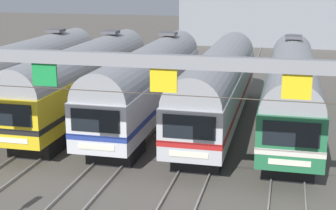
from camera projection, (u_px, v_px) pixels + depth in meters
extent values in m
plane|color=#5B564F|center=(150.00, 123.00, 31.63)|extent=(160.00, 160.00, 0.00)
cube|color=gray|center=(105.00, 68.00, 49.65)|extent=(0.07, 70.00, 0.15)
cube|color=gray|center=(119.00, 68.00, 49.33)|extent=(0.07, 70.00, 0.15)
cube|color=gray|center=(147.00, 69.00, 48.72)|extent=(0.07, 70.00, 0.15)
cube|color=gray|center=(161.00, 70.00, 48.40)|extent=(0.07, 70.00, 0.15)
cube|color=gray|center=(190.00, 71.00, 47.79)|extent=(0.07, 70.00, 0.15)
cube|color=gray|center=(205.00, 72.00, 47.47)|extent=(0.07, 70.00, 0.15)
cube|color=gray|center=(235.00, 73.00, 46.86)|extent=(0.07, 70.00, 0.15)
cube|color=gray|center=(251.00, 74.00, 46.54)|extent=(0.07, 70.00, 0.15)
cube|color=gray|center=(282.00, 75.00, 45.93)|extent=(0.07, 70.00, 0.15)
cube|color=gray|center=(298.00, 76.00, 45.61)|extent=(0.07, 70.00, 0.15)
cube|color=maroon|center=(24.00, 81.00, 32.93)|extent=(2.85, 18.00, 2.35)
cube|color=beige|center=(24.00, 87.00, 33.02)|extent=(2.88, 18.02, 0.28)
cylinder|color=gray|center=(22.00, 63.00, 32.64)|extent=(2.74, 17.64, 2.74)
cube|color=black|center=(66.00, 87.00, 39.30)|extent=(2.28, 2.60, 1.05)
cube|color=#4C4C51|center=(56.00, 31.00, 37.00)|extent=(1.10, 1.10, 0.20)
cube|color=gold|center=(85.00, 84.00, 32.00)|extent=(2.85, 18.00, 2.35)
cube|color=black|center=(85.00, 90.00, 32.09)|extent=(2.88, 18.02, 0.28)
cylinder|color=gray|center=(84.00, 66.00, 31.71)|extent=(2.74, 17.64, 2.74)
cube|color=black|center=(9.00, 115.00, 23.38)|extent=(2.28, 0.06, 1.03)
cube|color=silver|center=(11.00, 140.00, 23.69)|extent=(1.71, 0.05, 0.24)
cube|color=black|center=(40.00, 141.00, 26.49)|extent=(2.28, 2.60, 1.05)
cube|color=black|center=(118.00, 89.00, 38.36)|extent=(2.28, 2.60, 1.05)
cube|color=#4C4C51|center=(110.00, 32.00, 36.07)|extent=(1.10, 1.10, 0.20)
cube|color=silver|center=(149.00, 88.00, 31.07)|extent=(2.85, 18.00, 2.35)
cube|color=navy|center=(149.00, 93.00, 31.16)|extent=(2.88, 18.02, 0.28)
cylinder|color=gray|center=(149.00, 69.00, 30.78)|extent=(2.74, 17.64, 2.74)
cube|color=black|center=(95.00, 121.00, 22.45)|extent=(2.28, 0.06, 1.03)
cube|color=silver|center=(96.00, 147.00, 22.76)|extent=(1.71, 0.05, 0.24)
cube|color=black|center=(117.00, 148.00, 25.56)|extent=(2.28, 2.60, 1.05)
cube|color=black|center=(172.00, 92.00, 37.43)|extent=(2.28, 2.60, 1.05)
cube|color=#4C4C51|center=(168.00, 34.00, 35.14)|extent=(1.10, 1.10, 0.20)
cube|color=#B2B5BA|center=(218.00, 91.00, 30.14)|extent=(2.85, 18.00, 2.35)
cube|color=#B21E1E|center=(218.00, 97.00, 30.23)|extent=(2.88, 18.02, 0.28)
cylinder|color=gray|center=(218.00, 72.00, 29.84)|extent=(2.74, 17.64, 2.74)
cube|color=black|center=(189.00, 127.00, 21.52)|extent=(2.28, 0.06, 1.03)
cube|color=silver|center=(189.00, 155.00, 21.83)|extent=(1.71, 0.05, 0.24)
cube|color=black|center=(199.00, 154.00, 24.63)|extent=(2.28, 2.60, 1.05)
cube|color=black|center=(229.00, 95.00, 36.50)|extent=(2.28, 2.60, 1.05)
cube|color=#236B42|center=(291.00, 95.00, 29.21)|extent=(2.85, 18.00, 2.35)
cube|color=silver|center=(291.00, 101.00, 29.30)|extent=(2.88, 18.02, 0.28)
cylinder|color=gray|center=(292.00, 75.00, 28.91)|extent=(2.74, 17.64, 2.74)
cube|color=black|center=(291.00, 134.00, 20.59)|extent=(2.28, 0.06, 1.03)
cube|color=silver|center=(289.00, 163.00, 20.90)|extent=(1.71, 0.05, 0.24)
cube|color=black|center=(288.00, 161.00, 23.70)|extent=(2.28, 2.60, 1.05)
cube|color=black|center=(290.00, 98.00, 35.57)|extent=(2.28, 2.60, 1.05)
cube|color=#4C4C51|center=(294.00, 37.00, 33.27)|extent=(1.10, 1.10, 0.20)
cube|color=gray|center=(44.00, 56.00, 17.34)|extent=(21.59, 0.32, 0.44)
cube|color=#198C3F|center=(45.00, 74.00, 17.50)|extent=(0.90, 0.08, 0.80)
cube|color=yellow|center=(164.00, 80.00, 16.56)|extent=(0.90, 0.08, 0.80)
cube|color=yellow|center=(297.00, 86.00, 15.63)|extent=(0.90, 0.08, 0.80)
cylinder|color=#3F382D|center=(45.00, 88.00, 17.62)|extent=(21.59, 0.03, 0.03)
cube|color=gray|center=(293.00, 12.00, 66.26)|extent=(28.09, 10.00, 8.22)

